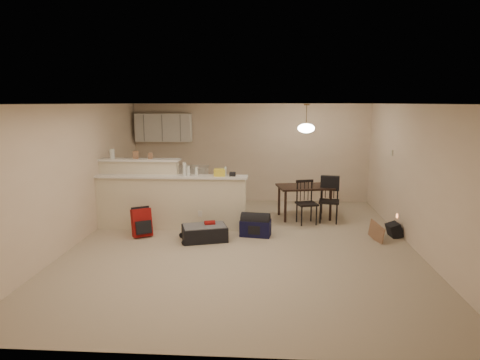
# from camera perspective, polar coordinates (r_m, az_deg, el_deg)

# --- Properties ---
(room) EXTENTS (7.00, 7.02, 2.50)m
(room) POSITION_cam_1_polar(r_m,az_deg,el_deg) (7.52, 0.42, 0.54)
(room) COLOR #B9A88E
(room) RESTS_ON ground
(breakfast_bar) EXTENTS (3.08, 0.58, 1.39)m
(breakfast_bar) POSITION_cam_1_polar(r_m,az_deg,el_deg) (8.86, -10.65, -2.37)
(breakfast_bar) COLOR beige
(breakfast_bar) RESTS_ON ground
(upper_cabinets) EXTENTS (1.40, 0.34, 0.70)m
(upper_cabinets) POSITION_cam_1_polar(r_m,az_deg,el_deg) (11.05, -10.14, 6.90)
(upper_cabinets) COLOR white
(upper_cabinets) RESTS_ON room
(kitchen_counter) EXTENTS (1.80, 0.60, 0.90)m
(kitchen_counter) POSITION_cam_1_polar(r_m,az_deg,el_deg) (11.05, -9.05, -0.65)
(kitchen_counter) COLOR white
(kitchen_counter) RESTS_ON ground
(thermostat) EXTENTS (0.02, 0.12, 0.12)m
(thermostat) POSITION_cam_1_polar(r_m,az_deg,el_deg) (9.36, 19.58, 3.42)
(thermostat) COLOR beige
(thermostat) RESTS_ON room
(jar) EXTENTS (0.10, 0.10, 0.20)m
(jar) POSITION_cam_1_polar(r_m,az_deg,el_deg) (9.14, -16.69, 3.37)
(jar) COLOR silver
(jar) RESTS_ON breakfast_bar
(cereal_box) EXTENTS (0.10, 0.07, 0.16)m
(cereal_box) POSITION_cam_1_polar(r_m,az_deg,el_deg) (8.99, -13.74, 3.27)
(cereal_box) COLOR #986D4E
(cereal_box) RESTS_ON breakfast_bar
(small_box) EXTENTS (0.08, 0.06, 0.12)m
(small_box) POSITION_cam_1_polar(r_m,az_deg,el_deg) (8.90, -11.87, 3.15)
(small_box) COLOR #986D4E
(small_box) RESTS_ON breakfast_bar
(bottle_a) EXTENTS (0.07, 0.07, 0.26)m
(bottle_a) POSITION_cam_1_polar(r_m,az_deg,el_deg) (8.55, -7.41, 1.44)
(bottle_a) COLOR silver
(bottle_a) RESTS_ON breakfast_bar
(bottle_b) EXTENTS (0.06, 0.06, 0.18)m
(bottle_b) POSITION_cam_1_polar(r_m,az_deg,el_deg) (8.52, -5.84, 1.17)
(bottle_b) COLOR silver
(bottle_b) RESTS_ON breakfast_bar
(bag_lump) EXTENTS (0.22, 0.18, 0.14)m
(bag_lump) POSITION_cam_1_polar(r_m,az_deg,el_deg) (8.46, -2.71, 1.01)
(bag_lump) COLOR #986D4E
(bag_lump) RESTS_ON breakfast_bar
(pouch) EXTENTS (0.12, 0.10, 0.08)m
(pouch) POSITION_cam_1_polar(r_m,az_deg,el_deg) (8.44, -1.01, 0.79)
(pouch) COLOR #986D4E
(pouch) RESTS_ON breakfast_bar
(extra_item_x) EXTENTS (0.05, 0.05, 0.18)m
(extra_item_x) POSITION_cam_1_polar(r_m,az_deg,el_deg) (8.44, -1.98, 1.15)
(extra_item_x) COLOR silver
(extra_item_x) RESTS_ON breakfast_bar
(extra_item_y) EXTENTS (0.06, 0.06, 0.20)m
(extra_item_y) POSITION_cam_1_polar(r_m,az_deg,el_deg) (8.55, -6.91, 1.23)
(extra_item_y) COLOR silver
(extra_item_y) RESTS_ON breakfast_bar
(dining_table) EXTENTS (1.28, 0.97, 0.72)m
(dining_table) POSITION_cam_1_polar(r_m,az_deg,el_deg) (9.51, 8.59, -1.30)
(dining_table) COLOR black
(dining_table) RESTS_ON ground
(pendant_lamp) EXTENTS (0.36, 0.36, 0.62)m
(pendant_lamp) POSITION_cam_1_polar(r_m,az_deg,el_deg) (9.33, 8.82, 6.89)
(pendant_lamp) COLOR brown
(pendant_lamp) RESTS_ON room
(dining_chair_near) EXTENTS (0.49, 0.47, 0.91)m
(dining_chair_near) POSITION_cam_1_polar(r_m,az_deg,el_deg) (9.08, 8.90, -2.99)
(dining_chair_near) COLOR black
(dining_chair_near) RESTS_ON ground
(dining_chair_far) EXTENTS (0.48, 0.46, 0.95)m
(dining_chair_far) POSITION_cam_1_polar(r_m,az_deg,el_deg) (9.29, 11.80, -2.65)
(dining_chair_far) COLOR black
(dining_chair_far) RESTS_ON ground
(suitcase) EXTENTS (0.92, 0.73, 0.27)m
(suitcase) POSITION_cam_1_polar(r_m,az_deg,el_deg) (8.01, -4.75, -7.08)
(suitcase) COLOR black
(suitcase) RESTS_ON ground
(red_backpack) EXTENTS (0.42, 0.37, 0.53)m
(red_backpack) POSITION_cam_1_polar(r_m,az_deg,el_deg) (8.41, -12.98, -5.55)
(red_backpack) COLOR maroon
(red_backpack) RESTS_ON ground
(navy_duffel) EXTENTS (0.61, 0.39, 0.31)m
(navy_duffel) POSITION_cam_1_polar(r_m,az_deg,el_deg) (8.24, 2.08, -6.40)
(navy_duffel) COLOR black
(navy_duffel) RESTS_ON ground
(black_daypack) EXTENTS (0.24, 0.31, 0.26)m
(black_daypack) POSITION_cam_1_polar(r_m,az_deg,el_deg) (8.70, 19.86, -6.30)
(black_daypack) COLOR black
(black_daypack) RESTS_ON ground
(cardboard_sheet) EXTENTS (0.17, 0.43, 0.34)m
(cardboard_sheet) POSITION_cam_1_polar(r_m,az_deg,el_deg) (8.32, 17.73, -6.63)
(cardboard_sheet) COLOR #986D4E
(cardboard_sheet) RESTS_ON ground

